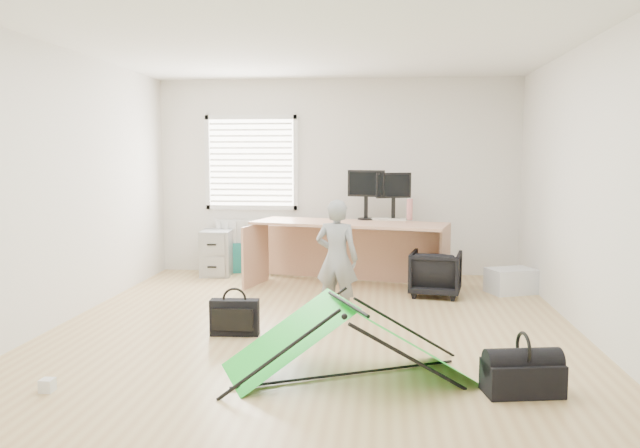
# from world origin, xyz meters

# --- Properties ---
(ground) EXTENTS (5.50, 5.50, 0.00)m
(ground) POSITION_xyz_m (0.00, 0.00, 0.00)
(ground) COLOR tan
(ground) RESTS_ON ground
(back_wall) EXTENTS (5.00, 0.02, 2.70)m
(back_wall) POSITION_xyz_m (0.00, 2.75, 1.35)
(back_wall) COLOR silver
(back_wall) RESTS_ON ground
(window) EXTENTS (1.20, 0.06, 1.20)m
(window) POSITION_xyz_m (-1.20, 2.71, 1.55)
(window) COLOR silver
(window) RESTS_ON back_wall
(radiator) EXTENTS (1.00, 0.12, 0.60)m
(radiator) POSITION_xyz_m (-1.20, 2.67, 0.45)
(radiator) COLOR silver
(radiator) RESTS_ON back_wall
(desk) EXTENTS (2.52, 1.32, 0.82)m
(desk) POSITION_xyz_m (0.22, 1.81, 0.41)
(desk) COLOR tan
(desk) RESTS_ON ground
(filing_cabinet) EXTENTS (0.44, 0.56, 0.63)m
(filing_cabinet) POSITION_xyz_m (-1.63, 2.43, 0.31)
(filing_cabinet) COLOR gray
(filing_cabinet) RESTS_ON ground
(monitor_left) EXTENTS (0.50, 0.25, 0.47)m
(monitor_left) POSITION_xyz_m (0.42, 2.14, 1.06)
(monitor_left) COLOR black
(monitor_left) RESTS_ON desk
(monitor_right) EXTENTS (0.47, 0.26, 0.45)m
(monitor_right) POSITION_xyz_m (0.78, 2.14, 1.05)
(monitor_right) COLOR black
(monitor_right) RESTS_ON desk
(keyboard) EXTENTS (0.47, 0.23, 0.02)m
(keyboard) POSITION_xyz_m (0.72, 2.11, 0.83)
(keyboard) COLOR beige
(keyboard) RESTS_ON desk
(thermos) EXTENTS (0.09, 0.09, 0.27)m
(thermos) POSITION_xyz_m (0.99, 2.15, 0.96)
(thermos) COLOR #D57A77
(thermos) RESTS_ON desk
(office_chair) EXTENTS (0.67, 0.68, 0.53)m
(office_chair) POSITION_xyz_m (1.27, 1.41, 0.27)
(office_chair) COLOR black
(office_chair) RESTS_ON ground
(person) EXTENTS (0.49, 0.37, 1.21)m
(person) POSITION_xyz_m (0.18, 0.34, 0.60)
(person) COLOR gray
(person) RESTS_ON ground
(kite) EXTENTS (1.95, 1.46, 0.55)m
(kite) POSITION_xyz_m (0.38, -1.39, 0.28)
(kite) COLOR green
(kite) RESTS_ON ground
(storage_crate) EXTENTS (0.63, 0.54, 0.30)m
(storage_crate) POSITION_xyz_m (2.19, 1.65, 0.15)
(storage_crate) COLOR silver
(storage_crate) RESTS_ON ground
(tote_bag) EXTENTS (0.39, 0.25, 0.42)m
(tote_bag) POSITION_xyz_m (-1.44, 2.62, 0.21)
(tote_bag) COLOR #1E817A
(tote_bag) RESTS_ON ground
(laptop_bag) EXTENTS (0.45, 0.16, 0.33)m
(laptop_bag) POSITION_xyz_m (-0.71, -0.42, 0.17)
(laptop_bag) COLOR black
(laptop_bag) RESTS_ON ground
(white_box) EXTENTS (0.09, 0.09, 0.09)m
(white_box) POSITION_xyz_m (-1.69, -1.91, 0.05)
(white_box) COLOR silver
(white_box) RESTS_ON ground
(duffel_bag) EXTENTS (0.57, 0.36, 0.23)m
(duffel_bag) POSITION_xyz_m (1.61, -1.62, 0.11)
(duffel_bag) COLOR black
(duffel_bag) RESTS_ON ground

